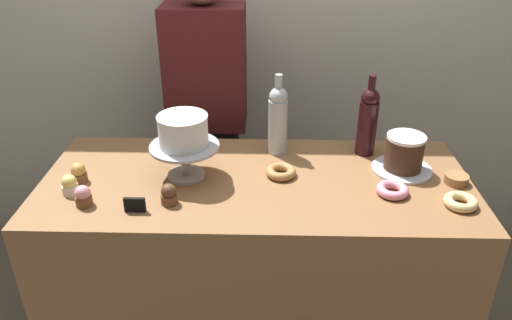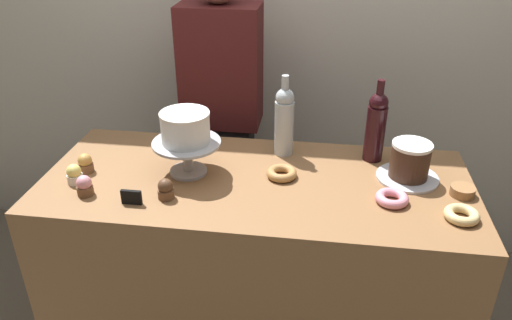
% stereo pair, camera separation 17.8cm
% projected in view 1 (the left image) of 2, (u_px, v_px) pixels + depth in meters
% --- Properties ---
extents(back_wall, '(6.00, 0.05, 2.60)m').
position_uv_depth(back_wall, '(261.00, 13.00, 2.43)').
color(back_wall, beige).
rests_on(back_wall, ground_plane).
extents(display_counter, '(1.57, 0.67, 0.89)m').
position_uv_depth(display_counter, '(256.00, 273.00, 2.03)').
color(display_counter, brown).
rests_on(display_counter, ground_plane).
extents(cake_stand_pedestal, '(0.25, 0.25, 0.13)m').
position_uv_depth(cake_stand_pedestal, '(185.00, 155.00, 1.80)').
color(cake_stand_pedestal, '#B2B2B7').
rests_on(cake_stand_pedestal, display_counter).
extents(white_layer_cake, '(0.18, 0.18, 0.11)m').
position_uv_depth(white_layer_cake, '(183.00, 131.00, 1.75)').
color(white_layer_cake, white).
rests_on(white_layer_cake, cake_stand_pedestal).
extents(silver_serving_platter, '(0.22, 0.22, 0.01)m').
position_uv_depth(silver_serving_platter, '(402.00, 169.00, 1.88)').
color(silver_serving_platter, silver).
rests_on(silver_serving_platter, display_counter).
extents(chocolate_round_cake, '(0.14, 0.14, 0.13)m').
position_uv_depth(chocolate_round_cake, '(404.00, 152.00, 1.84)').
color(chocolate_round_cake, '#3D2619').
rests_on(chocolate_round_cake, silver_serving_platter).
extents(wine_bottle_clear, '(0.08, 0.08, 0.33)m').
position_uv_depth(wine_bottle_clear, '(278.00, 119.00, 1.94)').
color(wine_bottle_clear, '#B2BCC1').
rests_on(wine_bottle_clear, display_counter).
extents(wine_bottle_dark_red, '(0.08, 0.08, 0.33)m').
position_uv_depth(wine_bottle_dark_red, '(368.00, 120.00, 1.94)').
color(wine_bottle_dark_red, black).
rests_on(wine_bottle_dark_red, display_counter).
extents(cupcake_strawberry, '(0.06, 0.06, 0.07)m').
position_uv_depth(cupcake_strawberry, '(83.00, 196.00, 1.65)').
color(cupcake_strawberry, brown).
rests_on(cupcake_strawberry, display_counter).
extents(cupcake_lemon, '(0.06, 0.06, 0.07)m').
position_uv_depth(cupcake_lemon, '(70.00, 185.00, 1.71)').
color(cupcake_lemon, white).
rests_on(cupcake_lemon, display_counter).
extents(cupcake_chocolate, '(0.06, 0.06, 0.07)m').
position_uv_depth(cupcake_chocolate, '(169.00, 195.00, 1.66)').
color(cupcake_chocolate, brown).
rests_on(cupcake_chocolate, display_counter).
extents(cupcake_caramel, '(0.06, 0.06, 0.07)m').
position_uv_depth(cupcake_caramel, '(79.00, 173.00, 1.79)').
color(cupcake_caramel, brown).
rests_on(cupcake_caramel, display_counter).
extents(donut_maple, '(0.11, 0.11, 0.03)m').
position_uv_depth(donut_maple, '(281.00, 172.00, 1.83)').
color(donut_maple, '#B27F47').
rests_on(donut_maple, display_counter).
extents(donut_glazed, '(0.11, 0.11, 0.03)m').
position_uv_depth(donut_glazed, '(461.00, 202.00, 1.66)').
color(donut_glazed, '#E0C17F').
rests_on(donut_glazed, display_counter).
extents(donut_pink, '(0.11, 0.11, 0.03)m').
position_uv_depth(donut_pink, '(392.00, 190.00, 1.72)').
color(donut_pink, pink).
rests_on(donut_pink, display_counter).
extents(cookie_stack, '(0.08, 0.08, 0.03)m').
position_uv_depth(cookie_stack, '(456.00, 179.00, 1.79)').
color(cookie_stack, olive).
rests_on(cookie_stack, display_counter).
extents(price_sign_chalkboard, '(0.07, 0.01, 0.05)m').
position_uv_depth(price_sign_chalkboard, '(135.00, 205.00, 1.62)').
color(price_sign_chalkboard, black).
rests_on(price_sign_chalkboard, display_counter).
extents(barista_figure, '(0.36, 0.22, 1.60)m').
position_uv_depth(barista_figure, '(208.00, 126.00, 2.36)').
color(barista_figure, black).
rests_on(barista_figure, ground_plane).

